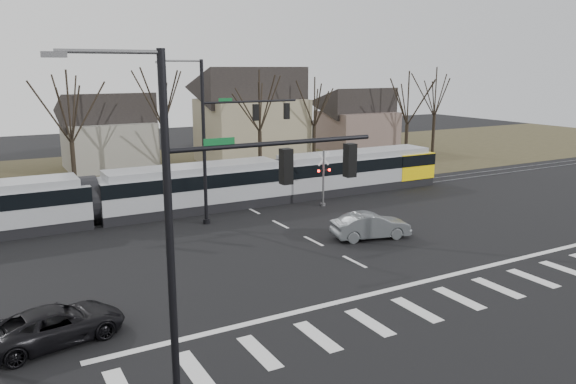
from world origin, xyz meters
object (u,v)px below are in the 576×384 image
rail_crossing_signal (323,180)px  suv (56,325)px  tram (192,186)px  sedan (371,226)px

rail_crossing_signal → suv: bearing=-147.2°
tram → suv: bearing=-124.4°
sedan → rail_crossing_signal: (1.81, 7.93, 1.14)m
tram → sedan: (6.85, -11.13, -0.98)m
sedan → rail_crossing_signal: bearing=0.0°
tram → rail_crossing_signal: (8.66, -3.21, 0.16)m
rail_crossing_signal → sedan: bearing=-102.8°
suv → sedan: bearing=-86.4°
tram → suv: (-10.79, -15.74, -1.06)m
tram → sedan: bearing=-58.4°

